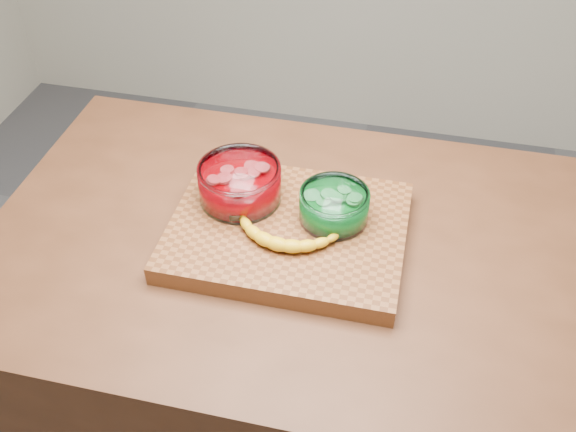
# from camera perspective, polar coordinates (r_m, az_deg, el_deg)

# --- Properties ---
(counter) EXTENTS (1.20, 0.80, 0.90)m
(counter) POSITION_cam_1_polar(r_m,az_deg,el_deg) (1.61, -0.00, -13.50)
(counter) COLOR #4E2A17
(counter) RESTS_ON ground
(cutting_board) EXTENTS (0.45, 0.35, 0.04)m
(cutting_board) POSITION_cam_1_polar(r_m,az_deg,el_deg) (1.25, -0.00, -1.35)
(cutting_board) COLOR brown
(cutting_board) RESTS_ON counter
(bowl_red) EXTENTS (0.16, 0.16, 0.08)m
(bowl_red) POSITION_cam_1_polar(r_m,az_deg,el_deg) (1.27, -4.30, 2.89)
(bowl_red) COLOR white
(bowl_red) RESTS_ON cutting_board
(bowl_green) EXTENTS (0.13, 0.13, 0.06)m
(bowl_green) POSITION_cam_1_polar(r_m,az_deg,el_deg) (1.23, 4.12, 0.91)
(bowl_green) COLOR white
(bowl_green) RESTS_ON cutting_board
(banana) EXTENTS (0.23, 0.11, 0.03)m
(banana) POSITION_cam_1_polar(r_m,az_deg,el_deg) (1.19, -0.34, -1.55)
(banana) COLOR gold
(banana) RESTS_ON cutting_board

